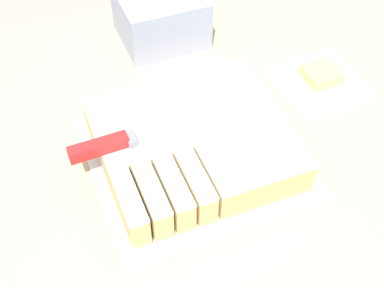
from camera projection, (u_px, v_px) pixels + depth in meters
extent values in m
cube|color=silver|center=(192.00, 157.00, 0.94)|extent=(0.36, 0.33, 0.01)
cube|color=tan|center=(180.00, 123.00, 0.96)|extent=(0.32, 0.17, 0.06)
cube|color=white|center=(180.00, 111.00, 0.93)|extent=(0.32, 0.17, 0.01)
cube|color=tan|center=(254.00, 169.00, 0.89)|extent=(0.17, 0.12, 0.06)
cube|color=white|center=(255.00, 156.00, 0.86)|extent=(0.17, 0.12, 0.01)
cube|color=tan|center=(130.00, 209.00, 0.83)|extent=(0.03, 0.11, 0.06)
cube|color=white|center=(129.00, 197.00, 0.81)|extent=(0.03, 0.11, 0.01)
cube|color=tan|center=(153.00, 202.00, 0.84)|extent=(0.03, 0.11, 0.06)
cube|color=white|center=(152.00, 190.00, 0.82)|extent=(0.03, 0.11, 0.01)
cube|color=tan|center=(174.00, 195.00, 0.85)|extent=(0.03, 0.11, 0.06)
cube|color=white|center=(174.00, 183.00, 0.83)|extent=(0.03, 0.11, 0.01)
cube|color=tan|center=(196.00, 188.00, 0.86)|extent=(0.03, 0.11, 0.06)
cube|color=white|center=(196.00, 176.00, 0.84)|extent=(0.03, 0.11, 0.01)
cube|color=silver|center=(177.00, 127.00, 0.90)|extent=(0.18, 0.03, 0.00)
cube|color=slate|center=(131.00, 139.00, 0.87)|extent=(0.02, 0.03, 0.02)
cube|color=red|center=(98.00, 147.00, 0.86)|extent=(0.10, 0.03, 0.02)
cube|color=white|center=(320.00, 80.00, 1.08)|extent=(0.15, 0.15, 0.01)
cube|color=tan|center=(322.00, 75.00, 1.07)|extent=(0.07, 0.07, 0.02)
cube|color=#8C99B2|center=(161.00, 16.00, 1.15)|extent=(0.17, 0.16, 0.11)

